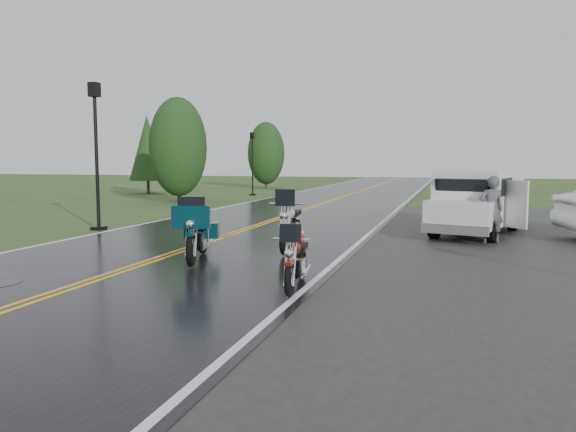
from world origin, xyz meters
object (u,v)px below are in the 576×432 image
at_px(person_at_van, 491,211).
at_px(lamp_post_far_left, 252,164).
at_px(motorcycle_red, 290,265).
at_px(lamp_post_near_left, 97,156).
at_px(motorcycle_teal, 191,235).
at_px(van_white, 435,204).
at_px(motorcycle_silver, 284,226).

xyz_separation_m(person_at_van, lamp_post_far_left, (-12.72, 16.90, 1.06)).
bearing_deg(motorcycle_red, lamp_post_near_left, 133.09).
bearing_deg(lamp_post_near_left, lamp_post_far_left, 94.08).
bearing_deg(motorcycle_red, motorcycle_teal, 138.15).
bearing_deg(motorcycle_red, lamp_post_far_left, 103.92).
xyz_separation_m(person_at_van, lamp_post_near_left, (-11.49, -0.32, 1.41)).
distance_m(van_white, person_at_van, 1.51).
distance_m(van_white, lamp_post_far_left, 19.93).
relative_size(motorcycle_silver, van_white, 0.49).
xyz_separation_m(motorcycle_teal, person_at_van, (5.88, 5.28, 0.17)).
bearing_deg(motorcycle_silver, motorcycle_teal, -134.42).
bearing_deg(lamp_post_near_left, person_at_van, 1.58).
height_order(motorcycle_red, motorcycle_teal, motorcycle_teal).
relative_size(van_white, lamp_post_near_left, 1.08).
relative_size(motorcycle_silver, lamp_post_near_left, 0.53).
relative_size(motorcycle_teal, motorcycle_silver, 0.97).
distance_m(motorcycle_teal, lamp_post_near_left, 7.67).
bearing_deg(motorcycle_silver, lamp_post_near_left, 148.15).
relative_size(motorcycle_red, van_white, 0.38).
relative_size(person_at_van, lamp_post_near_left, 0.38).
relative_size(motorcycle_red, motorcycle_teal, 0.80).
bearing_deg(van_white, lamp_post_near_left, -159.97).
xyz_separation_m(van_white, lamp_post_far_left, (-11.31, 16.38, 0.96)).
distance_m(motorcycle_red, van_white, 7.80).
bearing_deg(motorcycle_teal, van_white, 35.00).
distance_m(motorcycle_silver, van_white, 5.05).
height_order(motorcycle_red, van_white, van_white).
bearing_deg(motorcycle_teal, lamp_post_far_left, 89.68).
distance_m(motorcycle_red, lamp_post_near_left, 10.70).
bearing_deg(van_white, motorcycle_red, -89.07).
bearing_deg(motorcycle_teal, motorcycle_silver, 35.78).
bearing_deg(van_white, lamp_post_far_left, 139.87).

